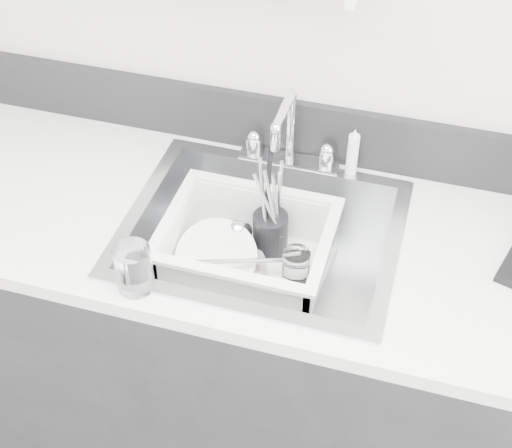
% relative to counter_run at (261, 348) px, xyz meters
% --- Properties ---
extents(counter_run, '(3.20, 0.62, 0.92)m').
position_rel_counter_run_xyz_m(counter_run, '(0.00, 0.00, 0.00)').
color(counter_run, black).
rests_on(counter_run, ground).
extents(backsplash, '(3.20, 0.02, 0.16)m').
position_rel_counter_run_xyz_m(backsplash, '(0.00, 0.30, 0.54)').
color(backsplash, black).
rests_on(backsplash, counter_run).
extents(sink, '(0.64, 0.52, 0.20)m').
position_rel_counter_run_xyz_m(sink, '(0.00, 0.00, 0.37)').
color(sink, silver).
rests_on(sink, counter_run).
extents(faucet, '(0.26, 0.18, 0.23)m').
position_rel_counter_run_xyz_m(faucet, '(0.00, 0.25, 0.52)').
color(faucet, silver).
rests_on(faucet, counter_run).
extents(side_sprayer, '(0.03, 0.03, 0.14)m').
position_rel_counter_run_xyz_m(side_sprayer, '(0.16, 0.25, 0.53)').
color(side_sprayer, white).
rests_on(side_sprayer, counter_run).
extents(wash_tub, '(0.44, 0.37, 0.16)m').
position_rel_counter_run_xyz_m(wash_tub, '(-0.04, 0.01, 0.37)').
color(wash_tub, white).
rests_on(wash_tub, sink).
extents(plate_stack, '(0.24, 0.24, 0.10)m').
position_rel_counter_run_xyz_m(plate_stack, '(-0.10, -0.02, 0.33)').
color(plate_stack, white).
rests_on(plate_stack, wash_tub).
extents(utensil_cup, '(0.09, 0.09, 0.30)m').
position_rel_counter_run_xyz_m(utensil_cup, '(-0.00, 0.09, 0.37)').
color(utensil_cup, black).
rests_on(utensil_cup, wash_tub).
extents(ladle, '(0.23, 0.29, 0.08)m').
position_rel_counter_run_xyz_m(ladle, '(-0.05, 0.01, 0.35)').
color(ladle, silver).
rests_on(ladle, wash_tub).
extents(tumbler_in_tub, '(0.07, 0.07, 0.10)m').
position_rel_counter_run_xyz_m(tumbler_in_tub, '(0.09, -0.00, 0.36)').
color(tumbler_in_tub, white).
rests_on(tumbler_in_tub, wash_tub).
extents(tumbler_counter, '(0.08, 0.08, 0.11)m').
position_rel_counter_run_xyz_m(tumbler_counter, '(-0.21, -0.25, 0.52)').
color(tumbler_counter, white).
rests_on(tumbler_counter, counter_run).
extents(bowl_small, '(0.10, 0.10, 0.03)m').
position_rel_counter_run_xyz_m(bowl_small, '(0.06, -0.08, 0.32)').
color(bowl_small, white).
rests_on(bowl_small, wash_tub).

